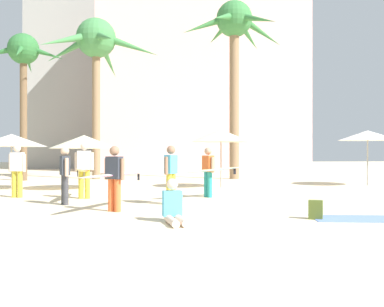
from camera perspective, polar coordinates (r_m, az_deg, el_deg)
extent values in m
plane|color=beige|center=(6.52, 1.22, -12.88)|extent=(120.00, 120.00, 0.00)
cube|color=beige|center=(37.45, 1.00, 9.06)|extent=(16.51, 9.93, 14.54)
cube|color=gray|center=(46.57, -11.66, 18.29)|extent=(12.95, 10.65, 31.95)
cylinder|color=#896B4C|center=(23.93, 5.68, 7.29)|extent=(0.53, 0.53, 8.89)
sphere|color=#387A3D|center=(24.88, 5.68, 17.51)|extent=(2.00, 2.00, 2.00)
cone|color=#387A3D|center=(25.19, 9.33, 15.69)|extent=(2.49, 0.73, 1.72)
cone|color=#387A3D|center=(26.13, 7.54, 15.36)|extent=(1.95, 2.24, 1.53)
cone|color=#387A3D|center=(26.27, 3.70, 15.82)|extent=(1.29, 2.63, 1.08)
cone|color=#387A3D|center=(24.31, 1.66, 16.75)|extent=(2.62, 0.76, 1.37)
cone|color=#387A3D|center=(23.20, 4.21, 17.76)|extent=(1.66, 2.49, 1.23)
cone|color=#387A3D|center=(23.60, 8.75, 17.38)|extent=(1.83, 2.40, 1.28)
cylinder|color=#896B4C|center=(24.22, -12.71, 5.90)|extent=(0.43, 0.43, 7.80)
sphere|color=#428447|center=(24.91, -12.72, 14.86)|extent=(2.18, 2.18, 2.18)
cone|color=#428447|center=(24.31, -8.05, 13.99)|extent=(3.11, 0.92, 1.47)
cone|color=#428447|center=(26.41, -11.17, 12.21)|extent=(1.15, 2.92, 2.02)
cone|color=#428447|center=(25.98, -16.38, 13.08)|extent=(2.94, 1.86, 1.47)
cone|color=#428447|center=(23.64, -16.65, 14.34)|extent=(2.46, 2.55, 1.51)
cone|color=#428447|center=(22.89, -11.63, 15.05)|extent=(1.52, 3.07, 1.34)
cylinder|color=brown|center=(23.96, -21.64, 4.85)|extent=(0.36, 0.36, 6.88)
sphere|color=#2D6B33|center=(24.48, -21.65, 12.89)|extent=(1.60, 1.60, 1.60)
cone|color=#2D6B33|center=(23.93, -18.85, 12.51)|extent=(1.86, 0.60, 0.90)
cone|color=#2D6B33|center=(25.53, -21.07, 11.36)|extent=(0.50, 1.77, 1.18)
cone|color=#2D6B33|center=(23.23, -22.14, 12.57)|extent=(0.59, 1.80, 1.12)
cylinder|color=gray|center=(20.37, 22.46, -0.56)|extent=(0.06, 0.06, 2.44)
cone|color=white|center=(20.39, 22.46, 2.26)|extent=(2.51, 2.51, 0.43)
cylinder|color=gray|center=(17.82, 3.91, -0.67)|extent=(0.06, 0.06, 2.43)
cone|color=beige|center=(17.83, 3.91, 2.41)|extent=(2.46, 2.46, 0.51)
cylinder|color=gray|center=(18.15, -23.02, -1.05)|extent=(0.06, 0.06, 2.19)
cone|color=beige|center=(18.15, -23.02, 1.63)|extent=(2.72, 2.72, 0.49)
cylinder|color=gray|center=(17.43, -14.26, -1.14)|extent=(0.06, 0.06, 2.16)
cone|color=beige|center=(17.43, -14.26, 1.53)|extent=(2.71, 2.71, 0.53)
cube|color=#6684E0|center=(10.14, 20.88, -8.15)|extent=(1.91, 1.25, 0.01)
cube|color=#526227|center=(9.81, 16.23, -7.24)|extent=(0.35, 0.29, 0.42)
cube|color=#414E1F|center=(9.94, 16.29, -7.63)|extent=(0.22, 0.14, 0.18)
cylinder|color=gold|center=(14.00, -14.65, -3.98)|extent=(0.16, 0.16, 0.93)
cylinder|color=gold|center=(13.96, -13.84, -3.99)|extent=(0.16, 0.16, 0.93)
cube|color=white|center=(13.94, -14.25, -0.87)|extent=(0.40, 0.23, 0.60)
sphere|color=beige|center=(13.94, -14.25, 0.94)|extent=(0.24, 0.24, 0.24)
cylinder|color=beige|center=(13.99, -15.25, -1.01)|extent=(0.10, 0.10, 0.57)
cylinder|color=beige|center=(13.90, -13.24, -1.01)|extent=(0.10, 0.10, 0.57)
ellipsoid|color=beige|center=(13.66, -14.46, -2.25)|extent=(0.50, 3.00, 0.26)
ellipsoid|color=#D7238F|center=(13.66, -14.46, -2.25)|extent=(0.52, 3.01, 0.23)
cube|color=black|center=(12.47, -15.07, -2.62)|extent=(0.02, 0.11, 0.19)
cylinder|color=teal|center=(13.89, 2.40, -4.19)|extent=(0.22, 0.22, 0.84)
cylinder|color=teal|center=(14.05, 1.93, -4.14)|extent=(0.22, 0.22, 0.84)
cube|color=orange|center=(13.93, 2.16, -1.35)|extent=(0.38, 0.46, 0.53)
sphere|color=tan|center=(13.93, 2.16, 0.31)|extent=(0.32, 0.32, 0.24)
cylinder|color=tan|center=(13.73, 2.75, -1.53)|extent=(0.14, 0.14, 0.50)
cylinder|color=tan|center=(14.14, 1.59, -1.48)|extent=(0.14, 0.14, 0.50)
ellipsoid|color=beige|center=(13.64, 2.31, -2.25)|extent=(2.48, 1.66, 0.20)
ellipsoid|color=#1766AF|center=(13.64, 2.31, -2.25)|extent=(2.50, 1.69, 0.17)
cube|color=black|center=(14.32, 5.73, -2.42)|extent=(0.10, 0.07, 0.18)
cylinder|color=orange|center=(10.73, -9.94, -5.55)|extent=(0.22, 0.22, 0.81)
cylinder|color=orange|center=(10.85, -10.77, -5.48)|extent=(0.22, 0.22, 0.81)
cube|color=#333842|center=(10.74, -10.36, -1.88)|extent=(0.46, 0.40, 0.56)
sphere|color=#936B51|center=(10.74, -10.36, 0.36)|extent=(0.33, 0.33, 0.24)
cylinder|color=#936B51|center=(10.59, -9.30, -2.10)|extent=(0.14, 0.14, 0.53)
cylinder|color=#936B51|center=(10.90, -11.38, -2.04)|extent=(0.14, 0.14, 0.53)
ellipsoid|color=white|center=(11.05, -10.20, -2.81)|extent=(1.62, 2.96, 0.08)
ellipsoid|color=#C43D8E|center=(11.05, -10.20, -2.81)|extent=(1.64, 2.98, 0.04)
cube|color=black|center=(12.14, -7.17, -3.14)|extent=(0.06, 0.10, 0.18)
cylinder|color=beige|center=(8.76, -1.44, -8.99)|extent=(0.31, 0.84, 0.16)
cylinder|color=beige|center=(8.71, -2.74, -9.03)|extent=(0.31, 0.84, 0.16)
cube|color=#4CB2DB|center=(9.09, -2.66, -6.68)|extent=(0.43, 0.29, 0.54)
sphere|color=beige|center=(9.05, -2.66, -4.12)|extent=(0.28, 0.28, 0.24)
cylinder|color=#3D3D42|center=(12.61, -16.75, -4.65)|extent=(0.21, 0.21, 0.83)
cylinder|color=#3D3D42|center=(12.42, -16.58, -4.73)|extent=(0.21, 0.21, 0.83)
cube|color=#333842|center=(12.47, -16.67, -1.56)|extent=(0.36, 0.45, 0.54)
sphere|color=#D1A889|center=(12.47, -16.67, 0.31)|extent=(0.31, 0.31, 0.24)
cylinder|color=#D1A889|center=(12.72, -16.88, -1.69)|extent=(0.13, 0.13, 0.51)
cylinder|color=#D1A889|center=(12.23, -16.45, -1.76)|extent=(0.13, 0.13, 0.51)
cylinder|color=gold|center=(12.17, -2.59, -4.72)|extent=(0.22, 0.22, 0.87)
cylinder|color=gold|center=(12.00, -3.09, -4.79)|extent=(0.22, 0.22, 0.87)
cube|color=#4CB2DB|center=(12.04, -2.84, -1.43)|extent=(0.40, 0.46, 0.53)
sphere|color=#936B51|center=(12.04, -2.84, 0.49)|extent=(0.33, 0.33, 0.24)
cylinder|color=#936B51|center=(12.26, -2.22, -1.58)|extent=(0.14, 0.14, 0.50)
cylinder|color=#936B51|center=(11.83, -3.48, -1.64)|extent=(0.14, 0.14, 0.50)
cylinder|color=gold|center=(14.97, -22.06, -3.85)|extent=(0.20, 0.20, 0.86)
cylinder|color=gold|center=(15.08, -22.69, -3.82)|extent=(0.20, 0.20, 0.86)
cube|color=white|center=(14.99, -22.38, -1.03)|extent=(0.45, 0.32, 0.61)
sphere|color=beige|center=(14.99, -22.38, 0.66)|extent=(0.30, 0.30, 0.24)
cylinder|color=beige|center=(14.85, -21.58, -1.18)|extent=(0.12, 0.12, 0.58)
cylinder|color=beige|center=(15.13, -23.17, -1.16)|extent=(0.12, 0.12, 0.58)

